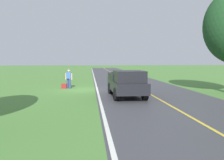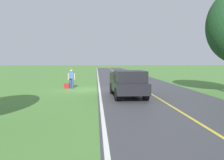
% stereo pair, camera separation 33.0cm
% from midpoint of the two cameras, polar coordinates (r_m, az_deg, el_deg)
% --- Properties ---
extents(ground_plane, '(200.00, 200.00, 0.00)m').
position_cam_midpoint_polar(ground_plane, '(21.09, -7.37, -2.25)').
color(ground_plane, '#4C7F38').
extents(road_surface, '(7.94, 120.00, 0.00)m').
position_cam_midpoint_polar(road_surface, '(21.50, 6.28, -2.10)').
color(road_surface, '#3D3D42').
rests_on(road_surface, ground).
extents(lane_edge_line, '(0.16, 117.60, 0.00)m').
position_cam_midpoint_polar(lane_edge_line, '(21.08, -3.87, -2.21)').
color(lane_edge_line, silver).
rests_on(lane_edge_line, ground).
extents(lane_centre_line, '(0.14, 117.60, 0.00)m').
position_cam_midpoint_polar(lane_centre_line, '(21.50, 6.28, -2.09)').
color(lane_centre_line, gold).
rests_on(lane_centre_line, ground).
extents(hitchhiker_walking, '(0.62, 0.53, 1.75)m').
position_cam_midpoint_polar(hitchhiker_walking, '(22.17, -10.32, 0.59)').
color(hitchhiker_walking, navy).
rests_on(hitchhiker_walking, ground).
extents(suitcase_carried, '(0.47, 0.24, 0.43)m').
position_cam_midpoint_polar(suitcase_carried, '(22.23, -11.39, -1.39)').
color(suitcase_carried, maroon).
rests_on(suitcase_carried, ground).
extents(pickup_truck_passing, '(2.22, 5.46, 1.82)m').
position_cam_midpoint_polar(pickup_truck_passing, '(16.73, 2.85, -0.66)').
color(pickup_truck_passing, black).
rests_on(pickup_truck_passing, ground).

